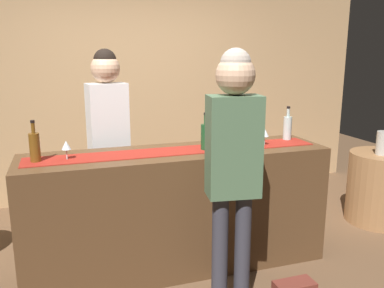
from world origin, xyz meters
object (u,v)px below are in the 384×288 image
at_px(wine_bottle_clear, 287,128).
at_px(round_side_table, 381,187).
at_px(wine_glass_near_customer, 66,146).
at_px(bartender, 108,126).
at_px(customer_sipping, 233,154).
at_px(wine_bottle_green, 205,136).
at_px(wine_bottle_amber, 35,147).
at_px(vase_on_side_table, 383,143).
at_px(wine_glass_mid_counter, 265,133).

bearing_deg(wine_bottle_clear, round_side_table, 5.51).
distance_m(wine_glass_near_customer, bartender, 0.69).
relative_size(wine_glass_near_customer, bartender, 0.08).
height_order(bartender, customer_sipping, bartender).
bearing_deg(bartender, round_side_table, 163.10).
bearing_deg(wine_bottle_green, customer_sipping, -93.50).
bearing_deg(wine_glass_near_customer, wine_bottle_amber, 177.51).
bearing_deg(bartender, customer_sipping, 108.36).
bearing_deg(wine_glass_near_customer, round_side_table, 4.09).
xyz_separation_m(bartender, customer_sipping, (0.66, -1.25, -0.00)).
xyz_separation_m(bartender, round_side_table, (2.75, -0.36, -0.75)).
bearing_deg(wine_bottle_clear, wine_glass_near_customer, -176.84).
xyz_separation_m(wine_bottle_amber, wine_bottle_green, (1.27, -0.03, 0.00)).
bearing_deg(bartender, wine_glass_near_customer, 48.54).
height_order(wine_bottle_amber, round_side_table, wine_bottle_amber).
bearing_deg(customer_sipping, wine_bottle_green, 94.78).
xyz_separation_m(wine_bottle_clear, wine_glass_near_customer, (-1.88, -0.10, -0.01)).
bearing_deg(wine_bottle_amber, wine_glass_near_customer, -2.49).
bearing_deg(vase_on_side_table, wine_bottle_amber, -176.78).
bearing_deg(wine_glass_mid_counter, wine_bottle_clear, 24.55).
height_order(wine_glass_mid_counter, vase_on_side_table, wine_glass_mid_counter).
distance_m(customer_sipping, round_side_table, 2.40).
xyz_separation_m(wine_glass_mid_counter, customer_sipping, (-0.56, -0.63, 0.02)).
relative_size(wine_glass_mid_counter, customer_sipping, 0.08).
height_order(wine_bottle_green, vase_on_side_table, wine_bottle_green).
height_order(wine_bottle_amber, wine_bottle_clear, same).
bearing_deg(wine_bottle_clear, vase_on_side_table, 4.37).
xyz_separation_m(wine_bottle_amber, customer_sipping, (1.24, -0.67, 0.01)).
relative_size(wine_bottle_amber, wine_glass_near_customer, 2.10).
xyz_separation_m(wine_glass_mid_counter, vase_on_side_table, (1.47, 0.23, -0.23)).
bearing_deg(customer_sipping, wine_bottle_clear, 49.88).
xyz_separation_m(wine_bottle_green, vase_on_side_table, (1.99, 0.22, -0.24)).
bearing_deg(wine_bottle_green, wine_bottle_clear, 8.85).
relative_size(wine_bottle_amber, wine_bottle_clear, 1.00).
xyz_separation_m(wine_glass_near_customer, wine_glass_mid_counter, (1.59, -0.03, 0.00)).
distance_m(wine_bottle_green, wine_bottle_clear, 0.83).
distance_m(bartender, vase_on_side_table, 2.73).
height_order(wine_bottle_amber, customer_sipping, customer_sipping).
xyz_separation_m(wine_glass_near_customer, bartender, (0.37, 0.59, 0.02)).
relative_size(bartender, vase_on_side_table, 7.44).
height_order(wine_bottle_green, customer_sipping, customer_sipping).
relative_size(wine_bottle_amber, round_side_table, 0.41).
bearing_deg(customer_sipping, vase_on_side_table, 31.09).
xyz_separation_m(wine_bottle_amber, wine_glass_near_customer, (0.21, -0.01, -0.01)).
distance_m(wine_bottle_clear, round_side_table, 1.44).
distance_m(wine_bottle_amber, wine_bottle_green, 1.28).
xyz_separation_m(wine_bottle_amber, vase_on_side_table, (3.27, 0.18, -0.24)).
relative_size(wine_bottle_green, round_side_table, 0.41).
xyz_separation_m(wine_bottle_clear, bartender, (-1.52, 0.48, 0.02)).
bearing_deg(wine_glass_mid_counter, round_side_table, 9.44).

